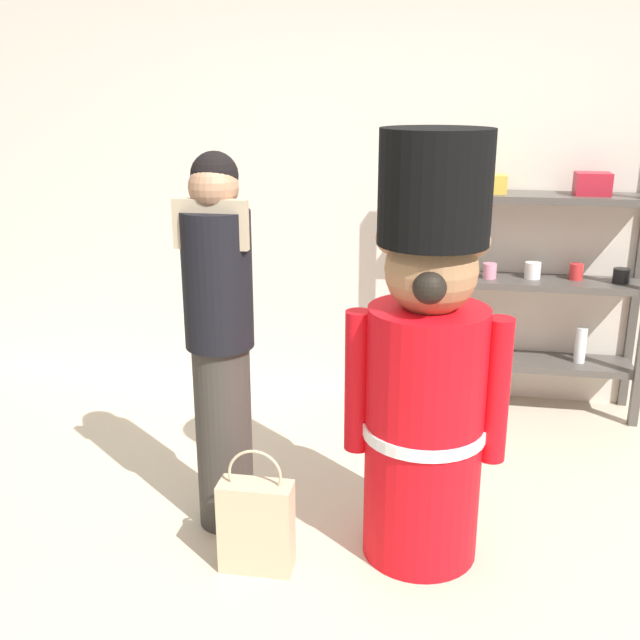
{
  "coord_description": "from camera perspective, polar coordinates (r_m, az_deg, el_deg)",
  "views": [
    {
      "loc": [
        0.34,
        -2.41,
        1.91
      ],
      "look_at": [
        -0.15,
        0.41,
        1.0
      ],
      "focal_mm": 41.74,
      "sensor_mm": 36.0,
      "label": 1
    }
  ],
  "objects": [
    {
      "name": "shopping_bag",
      "position": [
        3.14,
        -4.91,
        -15.36
      ],
      "size": [
        0.3,
        0.13,
        0.54
      ],
      "color": "#C1AD89",
      "rests_on": "ground_plane"
    },
    {
      "name": "merchandise_shelf",
      "position": [
        4.54,
        16.06,
        3.42
      ],
      "size": [
        1.29,
        0.35,
        1.66
      ],
      "color": "#4C4742",
      "rests_on": "ground_plane"
    },
    {
      "name": "person_shopper",
      "position": [
        3.17,
        -7.68,
        -1.39
      ],
      "size": [
        0.31,
        0.29,
        1.66
      ],
      "color": "#38332D",
      "rests_on": "ground_plane"
    },
    {
      "name": "back_wall",
      "position": [
        4.66,
        5.66,
        9.99
      ],
      "size": [
        6.4,
        0.12,
        2.6
      ],
      "primitive_type": "cube",
      "color": "silver",
      "rests_on": "ground_plane"
    },
    {
      "name": "teddy_bear_guard",
      "position": [
        2.98,
        8.18,
        -3.76
      ],
      "size": [
        0.66,
        0.5,
        1.76
      ],
      "color": "red",
      "rests_on": "ground_plane"
    },
    {
      "name": "ground_plane",
      "position": [
        3.09,
        1.53,
        -20.54
      ],
      "size": [
        6.4,
        6.4,
        0.0
      ],
      "primitive_type": "plane",
      "color": "beige"
    }
  ]
}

